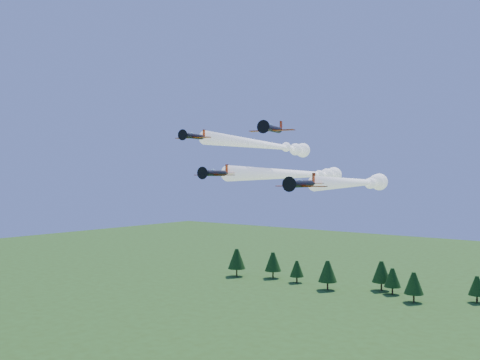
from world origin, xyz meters
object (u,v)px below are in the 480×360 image
Objects in this scene: plane_right at (358,183)px; plane_slot at (273,129)px; plane_left at (270,146)px; plane_lead at (300,174)px.

plane_slot is (-8.18, -17.87, 9.85)m from plane_right.
plane_left is 24.28m from plane_right.
plane_slot is (14.56, -19.86, 1.58)m from plane_left.
plane_left is (-11.89, 6.19, 6.58)m from plane_lead.
plane_left is 24.68m from plane_slot.
plane_slot reaches higher than plane_lead.
plane_slot is at bearing -119.40° from plane_right.
plane_lead is 11.76m from plane_right.
plane_left is 5.92× the size of plane_slot.
plane_left is at bearing 170.19° from plane_right.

